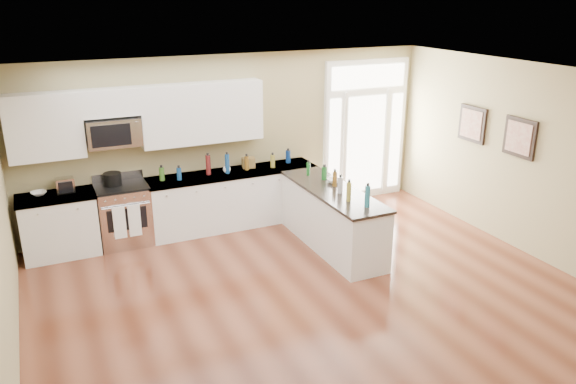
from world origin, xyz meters
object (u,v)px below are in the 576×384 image
(stockpot, at_px, (112,179))
(peninsula_cabinet, at_px, (332,220))
(kitchen_range, at_px, (124,215))
(toaster_oven, at_px, (65,185))

(stockpot, bearing_deg, peninsula_cabinet, -27.47)
(peninsula_cabinet, height_order, kitchen_range, kitchen_range)
(peninsula_cabinet, height_order, toaster_oven, toaster_oven)
(kitchen_range, relative_size, stockpot, 4.03)
(stockpot, relative_size, toaster_oven, 1.06)
(peninsula_cabinet, bearing_deg, toaster_oven, 157.26)
(peninsula_cabinet, relative_size, stockpot, 8.65)
(peninsula_cabinet, bearing_deg, stockpot, 152.53)
(kitchen_range, distance_m, toaster_oven, 0.97)
(toaster_oven, bearing_deg, stockpot, -0.54)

